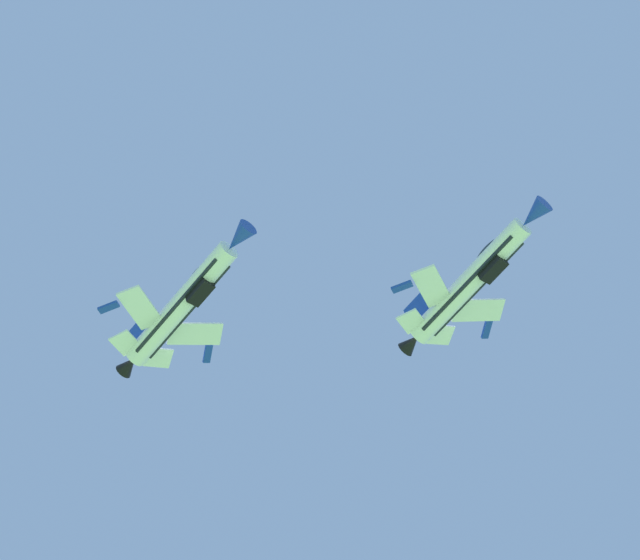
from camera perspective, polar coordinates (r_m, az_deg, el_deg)
fighter_jet_right_wing at (r=118.60m, az=5.53°, el=0.03°), size 15.11×10.14×4.92m
fighter_jet_left_outer at (r=118.96m, az=-4.97°, el=-0.80°), size 15.11×10.23×4.68m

